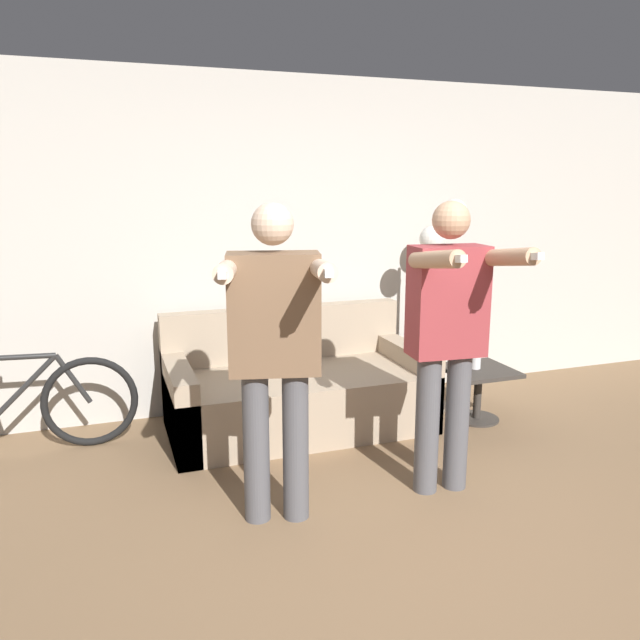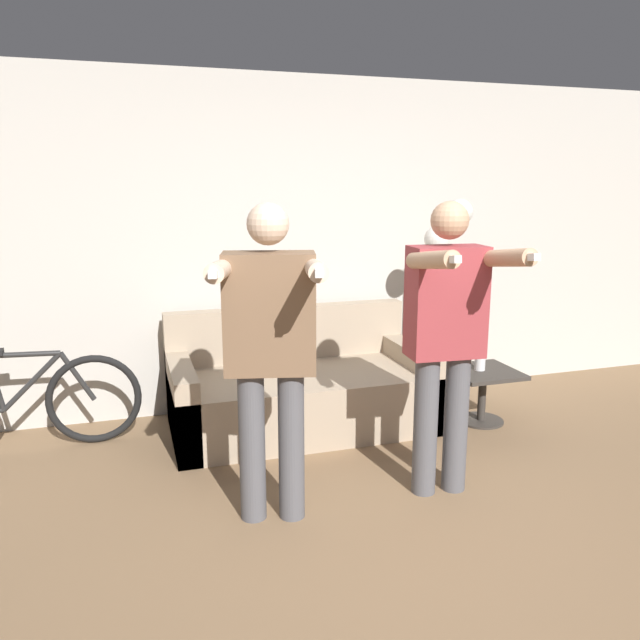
{
  "view_description": "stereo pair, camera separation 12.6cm",
  "coord_description": "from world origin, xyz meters",
  "px_view_note": "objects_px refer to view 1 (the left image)",
  "views": [
    {
      "loc": [
        -1.46,
        -2.14,
        1.79
      ],
      "look_at": [
        -0.2,
        1.45,
        0.95
      ],
      "focal_mm": 35.0,
      "sensor_mm": 36.0,
      "label": 1
    },
    {
      "loc": [
        -1.34,
        -2.18,
        1.79
      ],
      "look_at": [
        -0.2,
        1.45,
        0.95
      ],
      "focal_mm": 35.0,
      "sensor_mm": 36.0,
      "label": 2
    }
  ],
  "objects_px": {
    "floor_lamp": "(442,252)",
    "bicycle": "(16,407)",
    "side_table": "(478,383)",
    "cup": "(475,361)",
    "person_left": "(274,343)",
    "person_right": "(448,330)",
    "cat": "(283,296)",
    "couch": "(297,391)"
  },
  "relations": [
    {
      "from": "cup",
      "to": "person_left",
      "type": "bearing_deg",
      "value": -153.28
    },
    {
      "from": "side_table",
      "to": "bicycle",
      "type": "relative_size",
      "value": 0.31
    },
    {
      "from": "person_left",
      "to": "bicycle",
      "type": "distance_m",
      "value": 2.07
    },
    {
      "from": "person_left",
      "to": "floor_lamp",
      "type": "bearing_deg",
      "value": 49.97
    },
    {
      "from": "cat",
      "to": "side_table",
      "type": "height_order",
      "value": "cat"
    },
    {
      "from": "cat",
      "to": "person_right",
      "type": "bearing_deg",
      "value": -72.3
    },
    {
      "from": "person_left",
      "to": "person_right",
      "type": "bearing_deg",
      "value": 13.73
    },
    {
      "from": "couch",
      "to": "person_right",
      "type": "relative_size",
      "value": 1.12
    },
    {
      "from": "couch",
      "to": "cat",
      "type": "relative_size",
      "value": 4.33
    },
    {
      "from": "cat",
      "to": "bicycle",
      "type": "relative_size",
      "value": 0.28
    },
    {
      "from": "person_left",
      "to": "person_right",
      "type": "height_order",
      "value": "person_left"
    },
    {
      "from": "person_left",
      "to": "person_right",
      "type": "relative_size",
      "value": 1.0
    },
    {
      "from": "bicycle",
      "to": "person_right",
      "type": "bearing_deg",
      "value": -29.54
    },
    {
      "from": "couch",
      "to": "person_left",
      "type": "relative_size",
      "value": 1.11
    },
    {
      "from": "couch",
      "to": "bicycle",
      "type": "distance_m",
      "value": 1.91
    },
    {
      "from": "cat",
      "to": "side_table",
      "type": "xyz_separation_m",
      "value": [
        1.34,
        -0.69,
        -0.64
      ]
    },
    {
      "from": "person_right",
      "to": "side_table",
      "type": "relative_size",
      "value": 3.46
    },
    {
      "from": "floor_lamp",
      "to": "person_left",
      "type": "bearing_deg",
      "value": -143.85
    },
    {
      "from": "floor_lamp",
      "to": "cup",
      "type": "height_order",
      "value": "floor_lamp"
    },
    {
      "from": "floor_lamp",
      "to": "bicycle",
      "type": "relative_size",
      "value": 1.07
    },
    {
      "from": "person_left",
      "to": "cat",
      "type": "height_order",
      "value": "person_left"
    },
    {
      "from": "cat",
      "to": "side_table",
      "type": "relative_size",
      "value": 0.89
    },
    {
      "from": "person_left",
      "to": "person_right",
      "type": "distance_m",
      "value": 1.01
    },
    {
      "from": "side_table",
      "to": "bicycle",
      "type": "height_order",
      "value": "bicycle"
    },
    {
      "from": "side_table",
      "to": "bicycle",
      "type": "xyz_separation_m",
      "value": [
        -3.25,
        0.47,
        0.04
      ]
    },
    {
      "from": "cup",
      "to": "bicycle",
      "type": "distance_m",
      "value": 3.26
    },
    {
      "from": "cat",
      "to": "floor_lamp",
      "type": "xyz_separation_m",
      "value": [
        1.17,
        -0.37,
        0.33
      ]
    },
    {
      "from": "side_table",
      "to": "floor_lamp",
      "type": "bearing_deg",
      "value": 118.16
    },
    {
      "from": "cup",
      "to": "bicycle",
      "type": "relative_size",
      "value": 0.07
    },
    {
      "from": "person_right",
      "to": "bicycle",
      "type": "relative_size",
      "value": 1.09
    },
    {
      "from": "person_left",
      "to": "floor_lamp",
      "type": "distance_m",
      "value": 2.09
    },
    {
      "from": "floor_lamp",
      "to": "side_table",
      "type": "relative_size",
      "value": 3.41
    },
    {
      "from": "cup",
      "to": "bicycle",
      "type": "height_order",
      "value": "bicycle"
    },
    {
      "from": "side_table",
      "to": "cup",
      "type": "relative_size",
      "value": 4.51
    },
    {
      "from": "person_left",
      "to": "cup",
      "type": "bearing_deg",
      "value": 40.54
    },
    {
      "from": "cup",
      "to": "side_table",
      "type": "bearing_deg",
      "value": -35.09
    },
    {
      "from": "person_left",
      "to": "cat",
      "type": "bearing_deg",
      "value": 86.31
    },
    {
      "from": "side_table",
      "to": "cup",
      "type": "distance_m",
      "value": 0.17
    },
    {
      "from": "person_left",
      "to": "cup",
      "type": "distance_m",
      "value": 2.1
    },
    {
      "from": "person_left",
      "to": "side_table",
      "type": "height_order",
      "value": "person_left"
    },
    {
      "from": "person_left",
      "to": "side_table",
      "type": "bearing_deg",
      "value": 39.79
    },
    {
      "from": "person_right",
      "to": "side_table",
      "type": "xyz_separation_m",
      "value": [
        0.83,
        0.9,
        -0.68
      ]
    }
  ]
}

